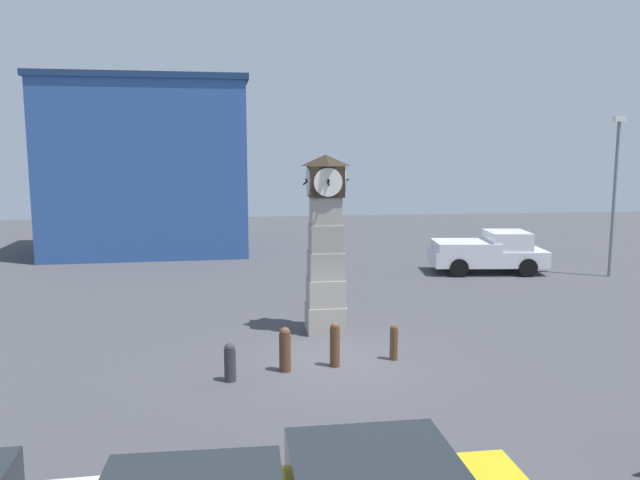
% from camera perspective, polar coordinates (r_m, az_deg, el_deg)
% --- Properties ---
extents(ground_plane, '(71.36, 71.36, 0.00)m').
position_cam_1_polar(ground_plane, '(16.44, 1.12, -11.07)').
color(ground_plane, '#424247').
extents(clock_tower, '(1.38, 1.37, 5.30)m').
position_cam_1_polar(clock_tower, '(18.52, 0.51, -0.79)').
color(clock_tower, '#9D988D').
rests_on(clock_tower, ground_plane).
extents(bollard_near_tower, '(0.28, 0.28, 0.94)m').
position_cam_1_polar(bollard_near_tower, '(15.16, -8.23, -10.96)').
color(bollard_near_tower, '#333338').
rests_on(bollard_near_tower, ground_plane).
extents(bollard_mid_row, '(0.29, 0.29, 1.12)m').
position_cam_1_polar(bollard_mid_row, '(15.64, -3.22, -9.92)').
color(bollard_mid_row, brown).
rests_on(bollard_mid_row, ground_plane).
extents(bollard_far_row, '(0.25, 0.25, 1.15)m').
position_cam_1_polar(bollard_far_row, '(15.94, 1.36, -9.49)').
color(bollard_far_row, brown).
rests_on(bollard_far_row, ground_plane).
extents(bollard_end_row, '(0.21, 0.21, 0.95)m').
position_cam_1_polar(bollard_end_row, '(16.56, 6.77, -9.22)').
color(bollard_end_row, brown).
rests_on(bollard_end_row, ground_plane).
extents(pickup_truck, '(5.18, 2.67, 1.85)m').
position_cam_1_polar(pickup_truck, '(28.75, 15.11, -1.05)').
color(pickup_truck, silver).
rests_on(pickup_truck, ground_plane).
extents(street_lamp_near_road, '(0.50, 0.24, 6.84)m').
position_cam_1_polar(street_lamp_near_road, '(29.36, 25.36, 4.51)').
color(street_lamp_near_road, slate).
rests_on(street_lamp_near_road, ground_plane).
extents(warehouse_blue_far, '(10.68, 7.34, 9.10)m').
position_cam_1_polar(warehouse_blue_far, '(34.54, -15.42, 6.50)').
color(warehouse_blue_far, '#2D5193').
rests_on(warehouse_blue_far, ground_plane).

